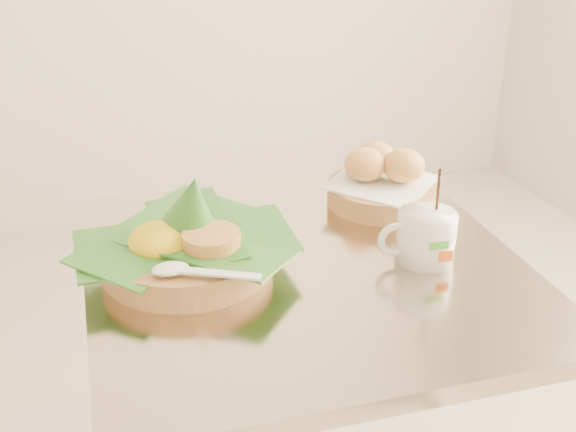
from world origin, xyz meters
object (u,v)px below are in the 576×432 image
object	(u,v)px
coffee_mug	(425,235)
bread_basket	(382,181)
rice_basket	(186,242)
cafe_table	(303,371)

from	to	relation	value
coffee_mug	bread_basket	bearing A→B (deg)	82.21
bread_basket	coffee_mug	distance (m)	0.23
rice_basket	bread_basket	size ratio (longest dim) A/B	1.37
rice_basket	coffee_mug	size ratio (longest dim) A/B	2.07
cafe_table	bread_basket	size ratio (longest dim) A/B	2.99
cafe_table	coffee_mug	distance (m)	0.33
rice_basket	bread_basket	xyz separation A→B (m)	(0.40, 0.13, -0.00)
cafe_table	coffee_mug	bearing A→B (deg)	-15.29
cafe_table	coffee_mug	xyz separation A→B (m)	(0.19, -0.05, 0.27)
coffee_mug	rice_basket	bearing A→B (deg)	165.49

